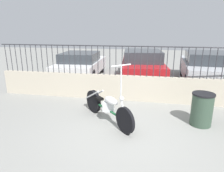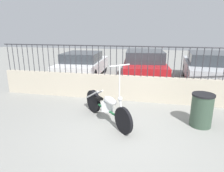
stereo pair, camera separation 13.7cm
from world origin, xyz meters
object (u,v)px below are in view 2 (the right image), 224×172
(car_white, at_px, (83,64))
(car_red, at_px, (144,65))
(trash_bin, at_px, (202,110))
(car_silver, at_px, (208,68))
(motorcycle_green, at_px, (105,105))

(car_white, bearing_deg, car_red, -90.82)
(trash_bin, relative_size, car_red, 0.19)
(car_red, xyz_separation_m, car_silver, (2.76, -0.21, 0.01))
(car_white, bearing_deg, trash_bin, -136.96)
(car_white, xyz_separation_m, car_red, (2.96, 0.14, 0.06))
(trash_bin, height_order, car_silver, car_silver)
(car_red, bearing_deg, car_silver, -100.16)
(motorcycle_green, relative_size, car_silver, 0.36)
(motorcycle_green, bearing_deg, car_red, 126.97)
(motorcycle_green, height_order, car_silver, motorcycle_green)
(motorcycle_green, xyz_separation_m, car_white, (-2.26, 4.56, 0.24))
(car_red, relative_size, car_silver, 0.98)
(trash_bin, bearing_deg, motorcycle_green, -175.98)
(trash_bin, height_order, car_red, car_red)
(trash_bin, bearing_deg, car_white, 136.62)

